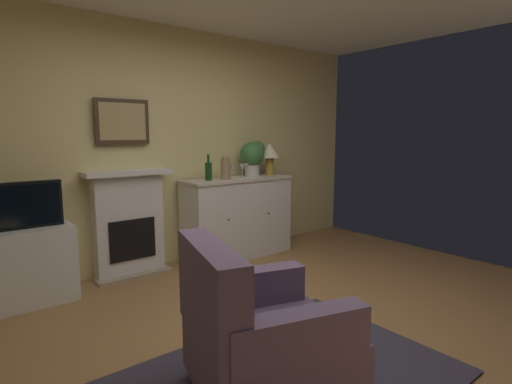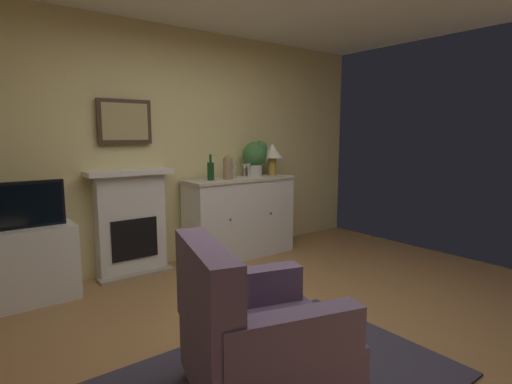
{
  "view_description": "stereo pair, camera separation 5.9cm",
  "coord_description": "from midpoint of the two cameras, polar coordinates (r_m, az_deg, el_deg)",
  "views": [
    {
      "loc": [
        -1.98,
        -1.95,
        1.46
      ],
      "look_at": [
        0.02,
        0.55,
        1.0
      ],
      "focal_mm": 28.18,
      "sensor_mm": 36.0,
      "label": 1
    },
    {
      "loc": [
        -1.94,
        -1.98,
        1.46
      ],
      "look_at": [
        0.02,
        0.55,
        1.0
      ],
      "focal_mm": 28.18,
      "sensor_mm": 36.0,
      "label": 2
    }
  ],
  "objects": [
    {
      "name": "vase_decorative",
      "position": [
        4.59,
        -3.66,
        3.53
      ],
      "size": [
        0.11,
        0.11,
        0.28
      ],
      "color": "#9E7F5B",
      "rests_on": "sideboard_cabinet"
    },
    {
      "name": "framed_picture",
      "position": [
        4.33,
        -17.74,
        9.49
      ],
      "size": [
        0.55,
        0.04,
        0.45
      ],
      "color": "#473323"
    },
    {
      "name": "potted_plant_small",
      "position": [
        4.93,
        0.29,
        5.24
      ],
      "size": [
        0.3,
        0.3,
        0.43
      ],
      "color": "beige",
      "rests_on": "sideboard_cabinet"
    },
    {
      "name": "wine_glass_left",
      "position": [
        4.71,
        -2.73,
        3.44
      ],
      "size": [
        0.07,
        0.07,
        0.16
      ],
      "color": "silver",
      "rests_on": "sideboard_cabinet"
    },
    {
      "name": "fireplace_unit",
      "position": [
        4.39,
        -16.95,
        -4.17
      ],
      "size": [
        0.87,
        0.3,
        1.1
      ],
      "color": "white",
      "rests_on": "ground_plane"
    },
    {
      "name": "armchair",
      "position": [
        2.3,
        0.59,
        -19.81
      ],
      "size": [
        0.99,
        0.95,
        0.92
      ],
      "color": "#604C66",
      "rests_on": "ground_plane"
    },
    {
      "name": "sideboard_cabinet",
      "position": [
        4.83,
        -1.97,
        -3.57
      ],
      "size": [
        1.36,
        0.49,
        0.95
      ],
      "color": "white",
      "rests_on": "ground_plane"
    },
    {
      "name": "wine_bottle",
      "position": [
        4.52,
        -6.08,
        3.02
      ],
      "size": [
        0.08,
        0.08,
        0.29
      ],
      "color": "#193F1E",
      "rests_on": "sideboard_cabinet"
    },
    {
      "name": "ground_plane",
      "position": [
        3.16,
        6.86,
        -20.44
      ],
      "size": [
        5.73,
        4.43,
        0.1
      ],
      "primitive_type": "cube",
      "color": "#9E7042",
      "rests_on": "ground"
    },
    {
      "name": "tv_set",
      "position": [
        3.92,
        -29.61,
        -1.59
      ],
      "size": [
        0.62,
        0.07,
        0.4
      ],
      "color": "black",
      "rests_on": "tv_cabinet"
    },
    {
      "name": "wine_glass_center",
      "position": [
        4.73,
        -1.27,
        3.47
      ],
      "size": [
        0.07,
        0.07,
        0.16
      ],
      "color": "silver",
      "rests_on": "sideboard_cabinet"
    },
    {
      "name": "wine_glass_right",
      "position": [
        4.86,
        -0.75,
        3.6
      ],
      "size": [
        0.07,
        0.07,
        0.16
      ],
      "color": "silver",
      "rests_on": "sideboard_cabinet"
    },
    {
      "name": "table_lamp",
      "position": [
        5.04,
        2.67,
        5.55
      ],
      "size": [
        0.26,
        0.26,
        0.4
      ],
      "color": "#B79338",
      "rests_on": "sideboard_cabinet"
    },
    {
      "name": "tv_cabinet",
      "position": [
        4.05,
        -29.11,
        -9.0
      ],
      "size": [
        0.75,
        0.42,
        0.67
      ],
      "color": "white",
      "rests_on": "ground_plane"
    },
    {
      "name": "wall_rear",
      "position": [
        4.59,
        -12.38,
        6.15
      ],
      "size": [
        5.73,
        0.06,
        2.62
      ],
      "primitive_type": "cube",
      "color": "#EAD68C",
      "rests_on": "ground_plane"
    }
  ]
}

